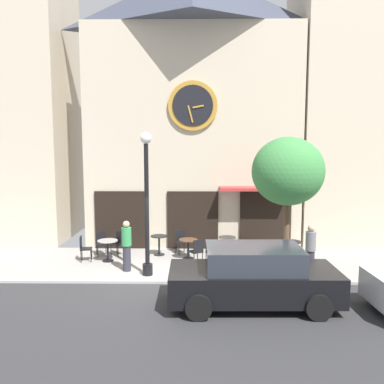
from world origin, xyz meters
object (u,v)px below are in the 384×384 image
object	(u,v)px
cafe_table_center_left	(108,246)
cafe_chair_by_entrance	(197,250)
cafe_chair_facing_street	(101,241)
cafe_chair_under_awning	(119,241)
cafe_table_near_door	(227,244)
parked_car_black	(253,277)
street_lamp	(147,204)
cafe_chair_right_end	(84,247)
pedestrian_grey	(311,250)
pedestrian_green	(127,245)
cafe_table_center	(188,245)
cafe_table_center_right	(159,242)
cafe_table_rightmost	(292,248)
cafe_chair_near_tree	(181,239)
street_tree	(288,172)

from	to	relation	value
cafe_table_center_left	cafe_chair_by_entrance	xyz separation A→B (m)	(3.18, -0.39, -0.01)
cafe_chair_facing_street	cafe_chair_under_awning	distance (m)	0.65
cafe_table_center_left	cafe_table_near_door	world-z (taller)	cafe_table_center_left
cafe_chair_under_awning	parked_car_black	distance (m)	6.41
street_lamp	cafe_chair_right_end	bearing A→B (deg)	148.82
cafe_chair_facing_street	pedestrian_grey	bearing A→B (deg)	-18.64
cafe_table_near_door	cafe_chair_by_entrance	size ratio (longest dim) A/B	0.84
cafe_chair_by_entrance	parked_car_black	bearing A→B (deg)	-67.53
pedestrian_green	cafe_chair_by_entrance	bearing A→B (deg)	17.02
cafe_table_center	cafe_table_near_door	distance (m)	1.46
cafe_table_center_right	cafe_chair_facing_street	world-z (taller)	cafe_chair_facing_street
street_lamp	cafe_table_center	world-z (taller)	street_lamp
cafe_table_center_right	cafe_chair_right_end	world-z (taller)	cafe_chair_right_end
pedestrian_grey	cafe_chair_right_end	bearing A→B (deg)	167.98
cafe_table_center_left	cafe_table_rightmost	world-z (taller)	cafe_table_rightmost
cafe_chair_by_entrance	cafe_table_near_door	bearing A→B (deg)	41.02
cafe_chair_facing_street	pedestrian_grey	xyz separation A→B (m)	(7.13, -2.40, 0.33)
cafe_chair_near_tree	cafe_chair_right_end	bearing A→B (deg)	-161.60
cafe_chair_near_tree	cafe_chair_right_end	xyz separation A→B (m)	(-3.41, -1.13, 0.00)
parked_car_black	cafe_chair_near_tree	bearing A→B (deg)	112.47
cafe_chair_under_awning	pedestrian_grey	bearing A→B (deg)	-20.36
pedestrian_green	street_lamp	bearing A→B (deg)	-29.22
street_lamp	cafe_table_center_right	bearing A→B (deg)	86.46
street_tree	cafe_table_center_left	xyz separation A→B (m)	(-6.03, 1.30, -2.74)
street_tree	cafe_table_rightmost	world-z (taller)	street_tree
street_lamp	cafe_chair_facing_street	xyz separation A→B (m)	(-2.01, 2.28, -1.76)
pedestrian_green	cafe_chair_facing_street	bearing A→B (deg)	124.42
cafe_chair_by_entrance	pedestrian_green	bearing A→B (deg)	-162.98
cafe_table_center_left	cafe_table_rightmost	distance (m)	6.50
cafe_table_center	pedestrian_grey	distance (m)	4.35
cafe_table_center_right	cafe_chair_facing_street	size ratio (longest dim) A/B	0.82
cafe_chair_by_entrance	cafe_chair_near_tree	bearing A→B (deg)	112.47
cafe_chair_near_tree	cafe_chair_right_end	size ratio (longest dim) A/B	1.00
cafe_table_center_right	cafe_chair_under_awning	world-z (taller)	cafe_chair_under_awning
cafe_table_near_door	pedestrian_grey	distance (m)	3.30
street_lamp	cafe_chair_by_entrance	bearing A→B (deg)	35.33
cafe_table_near_door	pedestrian_grey	world-z (taller)	pedestrian_grey
cafe_chair_right_end	parked_car_black	xyz separation A→B (m)	(5.48, -3.88, 0.23)
street_lamp	cafe_table_center_right	xyz separation A→B (m)	(0.15, 2.34, -1.80)
cafe_table_center_left	cafe_chair_by_entrance	world-z (taller)	cafe_chair_by_entrance
street_tree	cafe_table_center_right	bearing A→B (deg)	153.44
cafe_table_center_left	pedestrian_grey	bearing A→B (deg)	-13.65
cafe_table_center	cafe_chair_near_tree	world-z (taller)	cafe_chair_near_tree
pedestrian_grey	cafe_table_rightmost	bearing A→B (deg)	98.45
cafe_chair_by_entrance	pedestrian_green	distance (m)	2.43
parked_car_black	cafe_chair_under_awning	bearing A→B (deg)	133.18
street_tree	cafe_chair_near_tree	world-z (taller)	street_tree
cafe_chair_by_entrance	cafe_chair_under_awning	bearing A→B (deg)	158.36
street_lamp	cafe_table_center	xyz separation A→B (m)	(1.25, 1.84, -1.79)
cafe_chair_near_tree	pedestrian_grey	distance (m)	5.00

